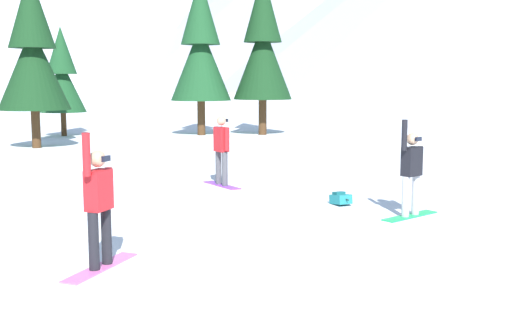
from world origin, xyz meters
TOP-DOWN VIEW (x-y plane):
  - ground_plane at (0.00, 0.00)m, footprint 800.00×800.00m
  - snowboarder_foreground at (-2.91, -0.53)m, footprint 0.77×1.57m
  - snowboarder_midground at (2.34, 3.01)m, footprint 1.29×1.16m
  - snowboarder_background at (-1.68, 6.59)m, footprint 1.07×1.38m
  - backpack_teal at (1.09, 4.17)m, footprint 0.49×0.55m
  - pine_tree_slender at (-9.73, 15.42)m, footprint 2.78×2.78m
  - pine_tree_young at (-10.36, 20.75)m, footprint 2.20×2.20m
  - pine_tree_leaning at (-3.75, 21.34)m, footprint 2.93×2.93m
  - pine_tree_twin at (-0.76, 21.60)m, footprint 2.86×2.86m
  - peak_central_summit at (-23.23, 238.53)m, footprint 109.62×109.62m

SIDE VIEW (x-z plane):
  - ground_plane at x=0.00m, z-range 0.00..0.00m
  - backpack_teal at x=1.09m, z-range -0.01..0.28m
  - snowboarder_midground at x=2.34m, z-range -0.06..1.89m
  - snowboarder_foreground at x=-2.91m, z-range -0.06..1.93m
  - snowboarder_background at x=-1.68m, z-range 0.06..1.85m
  - pine_tree_young at x=-10.36m, z-range 0.24..5.46m
  - pine_tree_slender at x=-9.73m, z-range 0.31..7.22m
  - pine_tree_leaning at x=-3.75m, z-range 0.35..8.05m
  - pine_tree_twin at x=-0.76m, z-range 0.35..8.27m
  - peak_central_summit at x=-23.23m, z-range 1.19..54.23m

